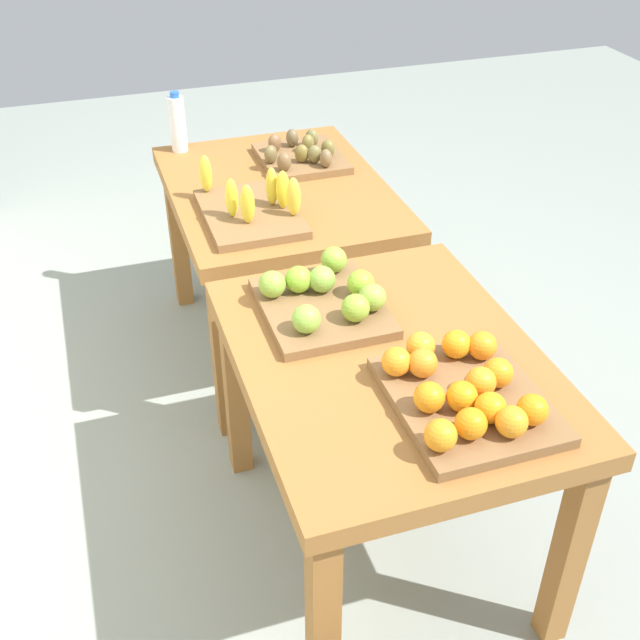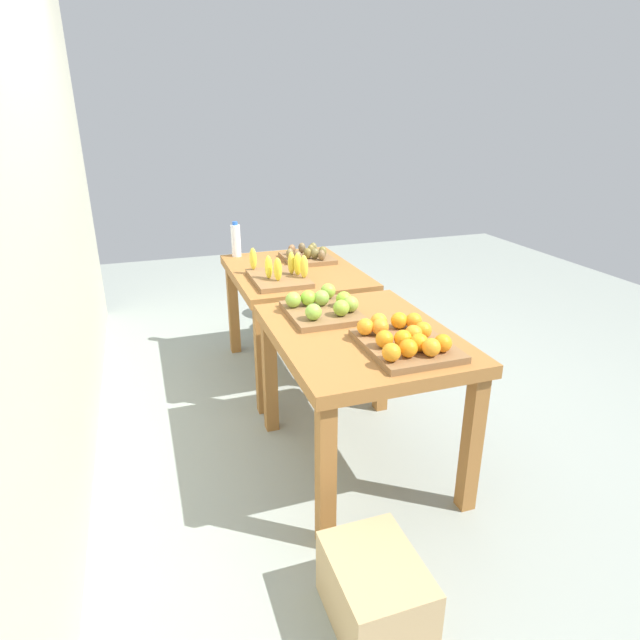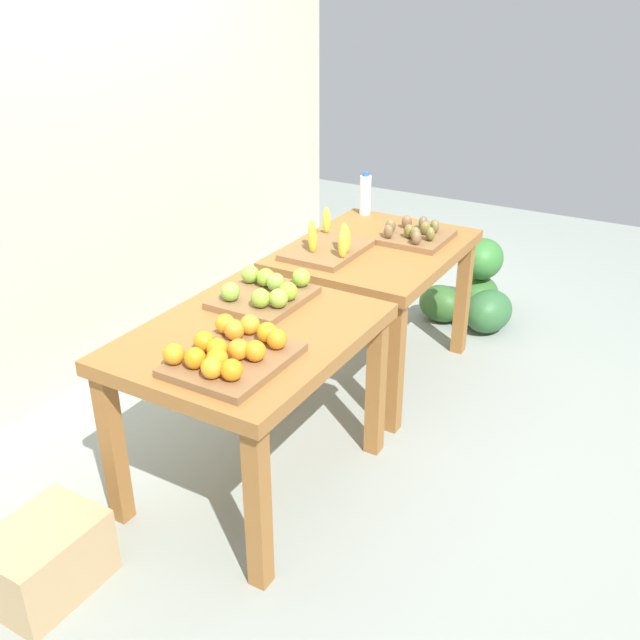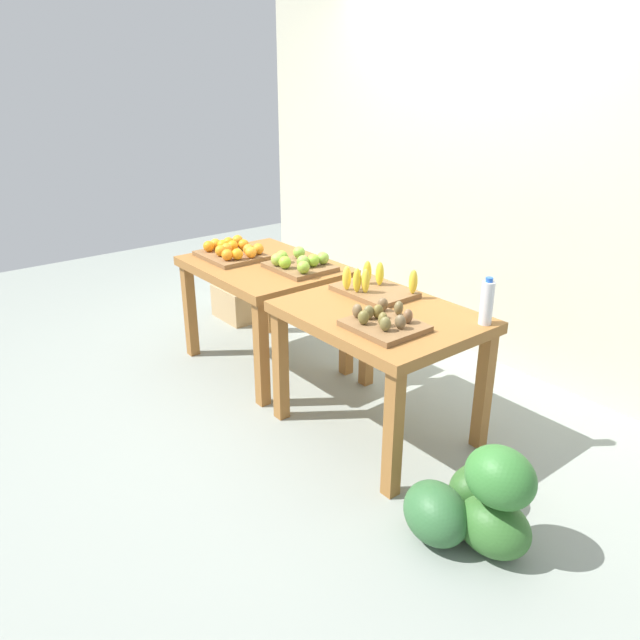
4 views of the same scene
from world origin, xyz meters
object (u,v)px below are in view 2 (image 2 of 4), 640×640
display_table_right (294,285)px  water_bottle (236,240)px  orange_bin (405,339)px  watermelon_pile (296,300)px  display_table_left (361,352)px  kiwi_bin (307,256)px  banana_crate (280,274)px  apple_bin (323,307)px  cardboard_produce_box (375,592)px

display_table_right → water_bottle: bearing=32.8°
orange_bin → water_bottle: bearing=12.0°
orange_bin → watermelon_pile: 2.35m
orange_bin → display_table_left: bearing=21.2°
display_table_right → kiwi_bin: size_ratio=2.89×
banana_crate → display_table_left: bearing=-170.2°
apple_bin → banana_crate: banana_crate is taller
water_bottle → cardboard_produce_box: 2.54m
display_table_left → orange_bin: 0.30m
water_bottle → cardboard_produce_box: size_ratio=0.61×
orange_bin → display_table_right: bearing=4.0°
orange_bin → cardboard_produce_box: orange_bin is taller
display_table_left → kiwi_bin: size_ratio=2.89×
water_bottle → orange_bin: bearing=-168.0°
apple_bin → orange_bin: bearing=-159.3°
banana_crate → watermelon_pile: (1.13, -0.43, -0.59)m
water_bottle → apple_bin: bearing=-171.5°
orange_bin → banana_crate: banana_crate is taller
orange_bin → banana_crate: size_ratio=1.01×
water_bottle → display_table_left: bearing=-169.5°
banana_crate → cardboard_produce_box: 1.88m
banana_crate → cardboard_produce_box: (-1.76, 0.14, -0.64)m
orange_bin → cardboard_produce_box: (-0.62, 0.39, -0.65)m
cardboard_produce_box → orange_bin: bearing=-32.6°
display_table_left → display_table_right: bearing=0.0°
apple_bin → cardboard_produce_box: bearing=169.8°
apple_bin → banana_crate: 0.64m
display_table_left → water_bottle: (1.57, 0.29, 0.22)m
banana_crate → apple_bin: bearing=-174.7°
cardboard_produce_box → display_table_right: bearing=-8.6°
apple_bin → cardboard_produce_box: size_ratio=1.03×
orange_bin → banana_crate: 1.17m
orange_bin → water_bottle: (1.82, 0.39, 0.07)m
display_table_right → banana_crate: bearing=145.2°
apple_bin → display_table_left: bearing=-159.7°
apple_bin → kiwi_bin: apple_bin is taller
water_bottle → cardboard_produce_box: (-2.44, 0.01, -0.72)m
orange_bin → water_bottle: 1.86m
display_table_left → banana_crate: banana_crate is taller
display_table_right → watermelon_pile: (0.90, -0.27, -0.44)m
kiwi_bin → water_bottle: size_ratio=1.46×
display_table_left → kiwi_bin: kiwi_bin is taller
orange_bin → apple_bin: bearing=20.7°
display_table_right → kiwi_bin: kiwi_bin is taller
display_table_left → banana_crate: (0.90, 0.16, 0.15)m
display_table_left → apple_bin: size_ratio=2.53×
kiwi_bin → cardboard_produce_box: kiwi_bin is taller
apple_bin → cardboard_produce_box: (-1.13, 0.20, -0.65)m
water_bottle → banana_crate: bearing=-168.6°
display_table_right → water_bottle: size_ratio=4.23×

